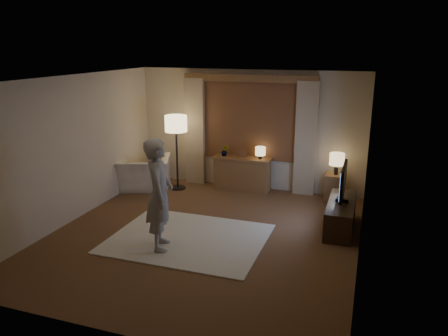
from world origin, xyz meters
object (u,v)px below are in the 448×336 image
at_px(sideboard, 242,174).
at_px(tv_stand, 341,215).
at_px(side_table, 335,187).
at_px(armchair, 144,173).
at_px(person, 159,194).

relative_size(sideboard, tv_stand, 0.86).
distance_m(sideboard, side_table, 2.00).
bearing_deg(armchair, side_table, 167.25).
xyz_separation_m(side_table, tv_stand, (0.23, -1.44, -0.03)).
bearing_deg(side_table, armchair, -171.91).
distance_m(sideboard, person, 3.25).
bearing_deg(armchair, person, 102.71).
xyz_separation_m(sideboard, side_table, (2.00, -0.05, -0.07)).
distance_m(sideboard, tv_stand, 2.68).
xyz_separation_m(side_table, person, (-2.38, -3.13, 0.62)).
height_order(sideboard, person, person).
xyz_separation_m(sideboard, person, (-0.38, -3.18, 0.55)).
relative_size(armchair, person, 0.63).
xyz_separation_m(armchair, side_table, (4.07, 0.58, -0.08)).
height_order(sideboard, armchair, armchair).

